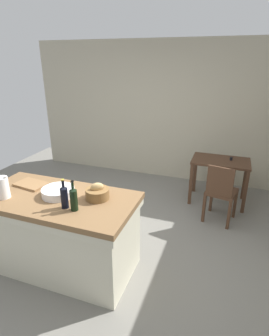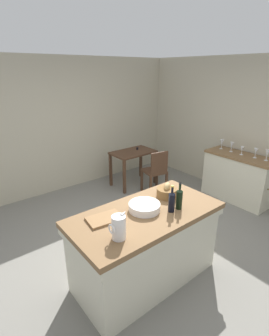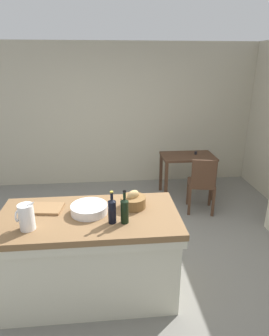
% 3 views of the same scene
% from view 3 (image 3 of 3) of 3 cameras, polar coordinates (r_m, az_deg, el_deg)
% --- Properties ---
extents(ground_plane, '(6.76, 6.76, 0.00)m').
position_cam_3_polar(ground_plane, '(3.62, -0.97, -18.20)').
color(ground_plane, slate).
extents(wall_back, '(5.32, 0.12, 2.60)m').
position_cam_3_polar(wall_back, '(5.52, -3.24, 10.20)').
color(wall_back, '#B2AA93').
rests_on(wall_back, ground).
extents(island_table, '(1.70, 0.85, 0.90)m').
position_cam_3_polar(island_table, '(3.00, -8.59, -16.06)').
color(island_table, brown).
rests_on(island_table, ground).
extents(writing_desk, '(0.90, 0.56, 0.79)m').
position_cam_3_polar(writing_desk, '(5.09, 10.40, 1.17)').
color(writing_desk, '#472D1E').
rests_on(writing_desk, ground).
extents(wooden_chair, '(0.47, 0.47, 0.91)m').
position_cam_3_polar(wooden_chair, '(4.59, 13.12, -2.90)').
color(wooden_chair, '#472D1E').
rests_on(wooden_chair, ground).
extents(pitcher, '(0.17, 0.13, 0.27)m').
position_cam_3_polar(pitcher, '(2.64, -20.53, -8.97)').
color(pitcher, white).
rests_on(pitcher, island_table).
extents(wash_bowl, '(0.35, 0.35, 0.08)m').
position_cam_3_polar(wash_bowl, '(2.79, -8.93, -7.97)').
color(wash_bowl, white).
rests_on(wash_bowl, island_table).
extents(bread_basket, '(0.25, 0.25, 0.18)m').
position_cam_3_polar(bread_basket, '(2.85, -0.26, -6.54)').
color(bread_basket, brown).
rests_on(bread_basket, island_table).
extents(cutting_board, '(0.38, 0.28, 0.02)m').
position_cam_3_polar(cutting_board, '(2.96, -17.44, -7.60)').
color(cutting_board, olive).
rests_on(cutting_board, island_table).
extents(wine_bottle_dark, '(0.07, 0.07, 0.31)m').
position_cam_3_polar(wine_bottle_dark, '(2.56, -1.97, -8.26)').
color(wine_bottle_dark, black).
rests_on(wine_bottle_dark, island_table).
extents(wine_bottle_amber, '(0.07, 0.07, 0.31)m').
position_cam_3_polar(wine_bottle_amber, '(2.57, -4.44, -8.28)').
color(wine_bottle_amber, black).
rests_on(wine_bottle_amber, island_table).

